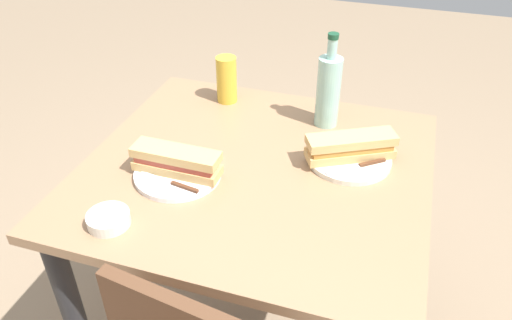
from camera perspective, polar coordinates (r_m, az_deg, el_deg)
The scene contains 10 objects.
dining_table at distance 1.46m, azimuth -0.00°, elevation -4.91°, with size 0.94×0.88×0.78m.
plate_near at distance 1.36m, azimuth -8.89°, elevation -1.53°, with size 0.23×0.23×0.01m, color white.
baguette_sandwich_near at distance 1.33m, azimuth -9.05°, elevation -0.10°, with size 0.24×0.07×0.07m.
knife_near at distance 1.31m, azimuth -9.52°, elevation -2.60°, with size 0.18×0.04×0.01m.
plate_far at distance 1.42m, azimuth 10.57°, elevation 0.13°, with size 0.23×0.23×0.01m, color silver.
baguette_sandwich_far at distance 1.40m, azimuth 10.75°, elevation 1.53°, with size 0.25×0.18×0.07m.
knife_far at distance 1.38m, azimuth 11.73°, elevation -0.64°, with size 0.15×0.12×0.01m.
water_bottle at distance 1.53m, azimuth 8.25°, elevation 7.91°, with size 0.07×0.07×0.29m.
beer_glass at distance 1.67m, azimuth -3.37°, elevation 9.14°, with size 0.07×0.07×0.16m, color gold.
olive_bowl at distance 1.24m, azimuth -16.46°, elevation -6.49°, with size 0.10×0.10×0.03m, color silver.
Camera 1 is at (-0.34, 1.07, 1.59)m, focal length 35.11 mm.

